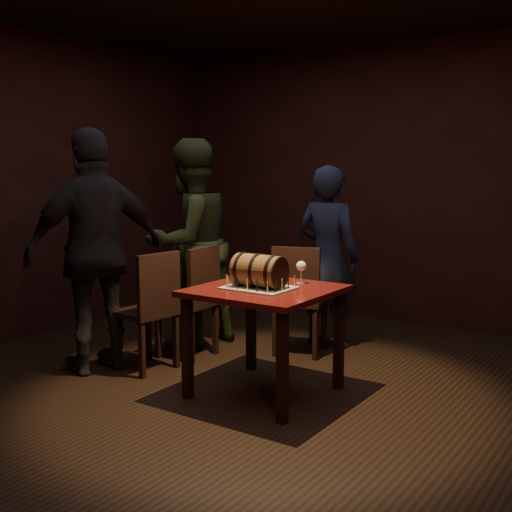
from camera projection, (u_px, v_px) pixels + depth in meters
name	position (u px, v px, depth m)	size (l,w,h in m)	color
room_shell	(249.00, 192.00, 4.43)	(5.04, 5.04, 2.80)	black
pub_table	(265.00, 304.00, 4.41)	(0.90, 0.90, 0.75)	#470D0B
cake_board	(259.00, 288.00, 4.37)	(0.45, 0.35, 0.01)	#A39983
barrel_cake	(259.00, 271.00, 4.35)	(0.40, 0.24, 0.24)	brown
birthday_candles	(259.00, 281.00, 4.36)	(0.40, 0.30, 0.09)	#E9DF8B
wine_glass_left	(255.00, 263.00, 4.73)	(0.07, 0.07, 0.16)	silver
wine_glass_mid	(283.00, 264.00, 4.68)	(0.07, 0.07, 0.16)	silver
wine_glass_right	(301.00, 267.00, 4.55)	(0.07, 0.07, 0.16)	silver
pint_of_ale	(267.00, 271.00, 4.65)	(0.07, 0.07, 0.15)	silver
menu_card	(254.00, 268.00, 4.85)	(0.10, 0.05, 0.13)	white
chair_back	(298.00, 294.00, 5.32)	(0.50, 0.50, 0.93)	black
chair_left_rear	(194.00, 296.00, 5.26)	(0.42, 0.42, 0.93)	black
chair_left_front	(151.00, 305.00, 4.92)	(0.44, 0.44, 0.93)	black
person_back	(328.00, 257.00, 5.60)	(0.58, 0.38, 1.59)	#1A1E34
person_left_rear	(189.00, 244.00, 5.60)	(0.88, 0.69, 1.81)	#323B1D
person_left_front	(97.00, 251.00, 4.89)	(1.10, 0.46, 1.87)	black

